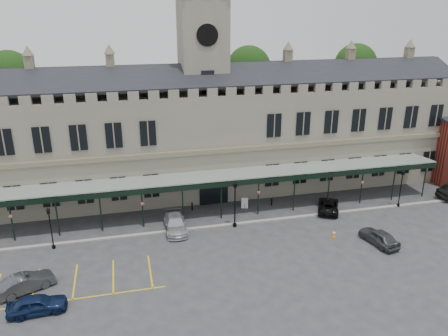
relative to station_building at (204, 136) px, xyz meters
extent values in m
plane|color=#303033|center=(0.00, -15.91, -6.47)|extent=(140.00, 140.00, 0.00)
cube|color=#6C685A|center=(0.00, 0.09, -0.47)|extent=(60.00, 10.00, 12.00)
cube|color=brown|center=(0.00, -5.09, -0.27)|extent=(60.00, 0.35, 0.50)
cube|color=black|center=(0.00, -2.41, 7.33)|extent=(60.00, 4.77, 2.20)
cube|color=black|center=(0.00, 2.59, 7.33)|extent=(60.00, 4.77, 2.20)
cube|color=black|center=(0.00, -5.01, -4.57)|extent=(3.20, 0.18, 3.80)
cube|color=#6C685A|center=(0.00, 0.09, 4.53)|extent=(5.00, 5.00, 22.00)
cylinder|color=silver|center=(0.00, -2.47, 11.53)|extent=(2.20, 0.12, 2.20)
cylinder|color=black|center=(0.00, -2.54, 11.53)|extent=(2.30, 0.04, 2.30)
cube|color=black|center=(0.00, -2.47, 6.53)|extent=(1.40, 0.12, 2.80)
cube|color=#8C9E93|center=(0.00, -6.91, -2.37)|extent=(50.00, 4.00, 0.40)
cube|color=black|center=(0.00, -8.91, -2.62)|extent=(50.00, 0.18, 0.50)
cube|color=gray|center=(0.00, -10.41, -6.41)|extent=(60.00, 0.40, 0.12)
cylinder|color=#332314|center=(-22.00, 9.09, -0.47)|extent=(0.70, 0.70, 12.00)
sphere|color=black|center=(-22.00, 9.09, 6.53)|extent=(6.00, 6.00, 6.00)
cylinder|color=#332314|center=(8.00, 9.09, -0.47)|extent=(0.70, 0.70, 12.00)
sphere|color=black|center=(8.00, 9.09, 6.53)|extent=(6.00, 6.00, 6.00)
cylinder|color=#332314|center=(24.00, 9.09, -0.47)|extent=(0.70, 0.70, 12.00)
sphere|color=black|center=(24.00, 9.09, 6.53)|extent=(6.00, 6.00, 6.00)
cylinder|color=black|center=(-16.26, -11.10, -6.33)|extent=(0.32, 0.32, 0.27)
cylinder|color=black|center=(-16.26, -11.10, -4.69)|extent=(0.11, 0.11, 3.55)
cube|color=black|center=(-16.26, -11.10, -2.78)|extent=(0.25, 0.25, 0.36)
cone|color=black|center=(-16.26, -11.10, -2.47)|extent=(0.39, 0.39, 0.27)
cylinder|color=black|center=(0.89, -10.84, -6.31)|extent=(0.39, 0.39, 0.32)
cylinder|color=black|center=(0.89, -10.84, -4.31)|extent=(0.13, 0.13, 4.31)
cube|color=black|center=(0.89, -10.84, -1.99)|extent=(0.30, 0.30, 0.43)
cone|color=black|center=(0.89, -10.84, -1.62)|extent=(0.47, 0.47, 0.32)
cylinder|color=black|center=(19.67, -10.49, -6.33)|extent=(0.34, 0.34, 0.28)
cylinder|color=black|center=(19.67, -10.49, -4.57)|extent=(0.11, 0.11, 3.80)
cube|color=black|center=(19.67, -10.49, -2.53)|extent=(0.27, 0.27, 0.38)
cone|color=black|center=(19.67, -10.49, -2.20)|extent=(0.42, 0.42, 0.28)
cube|color=#FE6A08|center=(9.58, -15.10, -6.45)|extent=(0.35, 0.35, 0.04)
cone|color=#FE6A08|center=(9.58, -15.10, -6.14)|extent=(0.41, 0.41, 0.65)
cylinder|color=silver|center=(9.58, -15.10, -6.05)|extent=(0.27, 0.27, 0.09)
cylinder|color=black|center=(3.04, -6.95, -6.21)|extent=(0.06, 0.06, 0.51)
cube|color=silver|center=(3.04, -6.95, -5.85)|extent=(0.70, 0.27, 1.23)
cylinder|color=black|center=(-2.65, -6.14, -6.01)|extent=(0.16, 0.16, 0.91)
cylinder|color=black|center=(6.14, -6.98, -6.05)|extent=(0.15, 0.15, 0.84)
imported|color=#0D1B3C|center=(-16.25, -20.31, -5.77)|extent=(4.19, 1.90, 1.40)
imported|color=#36393E|center=(-17.50, -17.34, -5.76)|extent=(4.51, 3.21, 1.41)
imported|color=#A5A8AD|center=(-5.00, -10.24, -5.75)|extent=(2.10, 4.97, 1.43)
imported|color=black|center=(11.64, -9.69, -5.84)|extent=(3.88, 4.97, 1.25)
imported|color=#36393E|center=(13.00, -17.26, -5.76)|extent=(2.48, 4.42, 1.42)
imported|color=black|center=(-17.24, -17.55, -5.63)|extent=(0.73, 0.68, 1.68)
camera|label=1|loc=(-9.29, -48.62, 14.10)|focal=35.00mm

